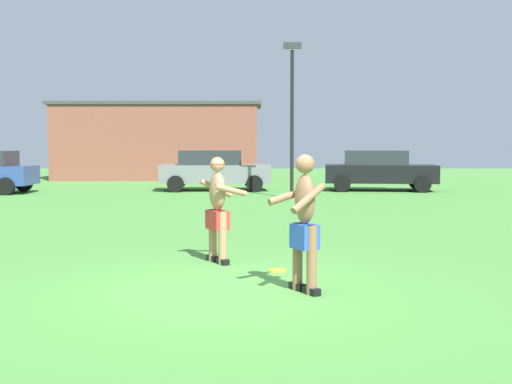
# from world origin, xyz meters

# --- Properties ---
(ground_plane) EXTENTS (80.00, 80.00, 0.00)m
(ground_plane) POSITION_xyz_m (0.00, 0.00, 0.00)
(ground_plane) COLOR #4C8E3D
(player_with_cap) EXTENTS (0.79, 0.78, 1.68)m
(player_with_cap) POSITION_xyz_m (-0.28, 2.00, 0.92)
(player_with_cap) COLOR black
(player_with_cap) RESTS_ON ground_plane
(player_in_blue) EXTENTS (0.74, 0.81, 1.75)m
(player_in_blue) POSITION_xyz_m (0.93, -0.09, 0.93)
(player_in_blue) COLOR black
(player_in_blue) RESTS_ON ground_plane
(frisbee) EXTENTS (0.27, 0.27, 0.03)m
(frisbee) POSITION_xyz_m (0.64, 1.29, 0.01)
(frisbee) COLOR yellow
(frisbee) RESTS_ON ground_plane
(car_gray_mid_lot) EXTENTS (4.41, 2.25, 1.58)m
(car_gray_mid_lot) POSITION_xyz_m (-1.35, 17.91, 0.82)
(car_gray_mid_lot) COLOR slate
(car_gray_mid_lot) RESTS_ON ground_plane
(car_black_far_end) EXTENTS (4.48, 2.42, 1.58)m
(car_black_far_end) POSITION_xyz_m (5.17, 17.81, 0.82)
(car_black_far_end) COLOR black
(car_black_far_end) RESTS_ON ground_plane
(lamp_post) EXTENTS (0.60, 0.24, 5.21)m
(lamp_post) POSITION_xyz_m (1.54, 14.10, 3.23)
(lamp_post) COLOR black
(lamp_post) RESTS_ON ground_plane
(outbuilding_behind_lot) EXTENTS (10.61, 4.91, 3.91)m
(outbuilding_behind_lot) POSITION_xyz_m (-4.73, 26.60, 1.96)
(outbuilding_behind_lot) COLOR brown
(outbuilding_behind_lot) RESTS_ON ground_plane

